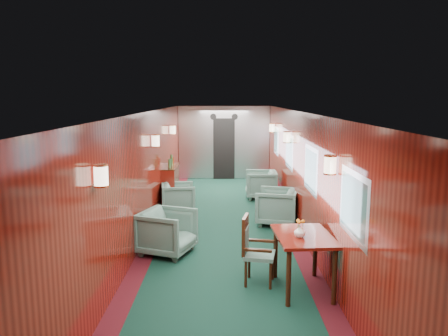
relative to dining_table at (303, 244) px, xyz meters
name	(u,v)px	position (x,y,z in m)	size (l,w,h in m)	color
room	(224,152)	(-1.10, 2.59, 0.96)	(12.00, 12.10, 2.40)	#0C2E22
bulkhead	(224,143)	(-1.10, 8.51, 0.51)	(2.98, 0.17, 2.39)	#B7BABF
windows_right	(298,159)	(0.39, 2.84, 0.77)	(0.02, 8.60, 0.80)	silver
wall_sconces	(224,141)	(-1.10, 3.16, 1.11)	(2.97, 7.97, 0.25)	#FFEBC6
dining_table	(303,244)	(0.00, 0.00, 0.00)	(0.82, 1.12, 0.81)	maroon
side_chair	(253,247)	(-0.68, 0.25, -0.14)	(0.52, 0.54, 1.00)	#1E4642
credenza	(171,185)	(-2.44, 4.93, -0.18)	(0.34, 1.10, 1.26)	maroon
flower_vase	(300,231)	(-0.07, -0.10, 0.21)	(0.16, 0.16, 0.16)	silver
armchair_left_near	(167,232)	(-2.08, 1.46, -0.29)	(0.82, 0.84, 0.77)	#1E4642
armchair_left_far	(178,198)	(-2.17, 4.17, -0.33)	(0.75, 0.77, 0.70)	#1E4642
armchair_right_near	(277,207)	(0.02, 3.22, -0.29)	(0.82, 0.84, 0.77)	#1E4642
armchair_right_far	(261,184)	(-0.11, 5.63, -0.30)	(0.80, 0.82, 0.75)	#1E4642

